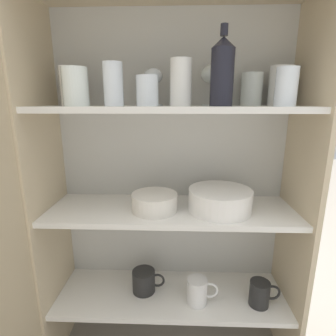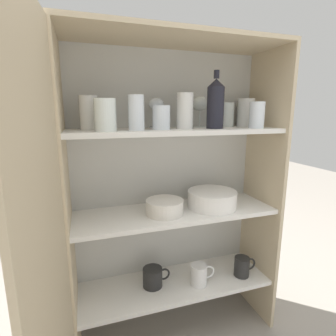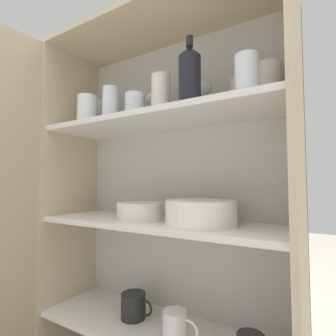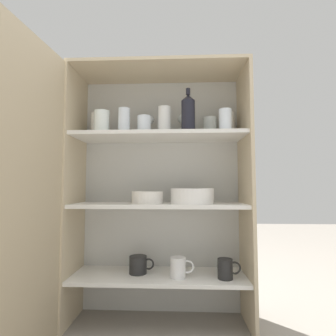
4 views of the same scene
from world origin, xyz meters
name	(u,v)px [view 3 (image 3 of 4)]	position (x,y,z in m)	size (l,w,h in m)	color
cupboard_back_panel	(177,204)	(0.00, 0.29, 0.68)	(0.95, 0.02, 1.36)	silver
cupboard_side_left	(72,202)	(-0.47, 0.14, 0.68)	(0.02, 0.32, 1.36)	#CCB793
cupboard_side_right	(300,215)	(0.47, 0.14, 0.68)	(0.02, 0.32, 1.36)	#CCB793
cupboard_top_panel	(157,25)	(0.00, 0.14, 1.37)	(0.95, 0.32, 0.02)	#CCB793
shelf_board_lower	(157,331)	(0.00, 0.14, 0.24)	(0.92, 0.29, 0.02)	white
shelf_board_middle	(157,223)	(0.00, 0.14, 0.62)	(0.92, 0.29, 0.02)	white
shelf_board_upper	(157,121)	(0.00, 0.14, 1.00)	(0.92, 0.29, 0.02)	white
tumbler_glass_0	(87,110)	(-0.30, 0.08, 1.07)	(0.08, 0.08, 0.12)	white
tumbler_glass_1	(268,85)	(0.38, 0.20, 1.08)	(0.08, 0.08, 0.14)	white
tumbler_glass_2	(161,96)	(0.03, 0.12, 1.08)	(0.07, 0.07, 0.15)	white
tumbler_glass_3	(135,106)	(-0.08, 0.11, 1.06)	(0.07, 0.07, 0.10)	white
tumbler_glass_4	(110,105)	(-0.19, 0.09, 1.08)	(0.06, 0.06, 0.14)	white
tumbler_glass_5	(247,76)	(0.35, 0.06, 1.07)	(0.07, 0.07, 0.12)	white
tumbler_glass_6	(96,116)	(-0.36, 0.18, 1.08)	(0.08, 0.08, 0.13)	white
tumbler_glass_7	(241,96)	(0.29, 0.23, 1.07)	(0.08, 0.08, 0.12)	white
wine_glass_0	(154,102)	(-0.07, 0.22, 1.10)	(0.07, 0.07, 0.13)	white
wine_glass_1	(200,90)	(0.14, 0.22, 1.11)	(0.08, 0.08, 0.14)	white
wine_bottle	(190,77)	(0.16, 0.09, 1.11)	(0.07, 0.07, 0.24)	black
plate_stack_white	(201,213)	(0.18, 0.13, 0.67)	(0.23, 0.23, 0.08)	white
mixing_bowl_large	(140,210)	(-0.06, 0.12, 0.67)	(0.17, 0.17, 0.06)	silver
coffee_mug_primary	(134,306)	(-0.11, 0.15, 0.30)	(0.13, 0.09, 0.09)	black
coffee_mug_extra_1	(176,328)	(0.11, 0.09, 0.31)	(0.12, 0.08, 0.10)	white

